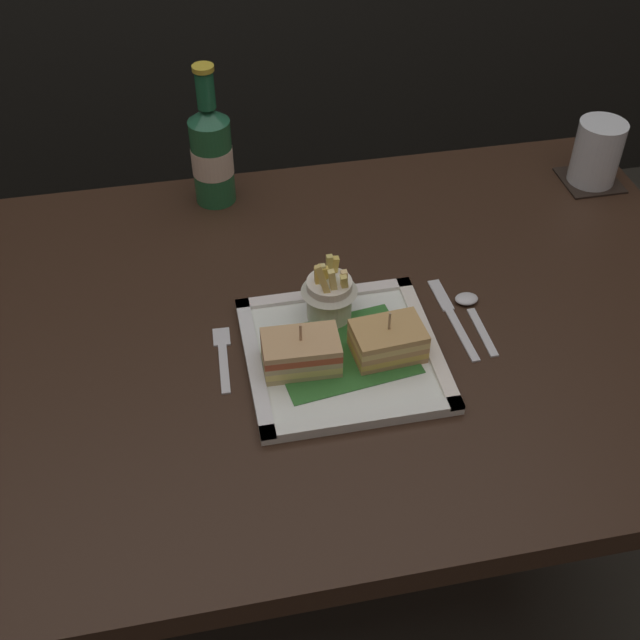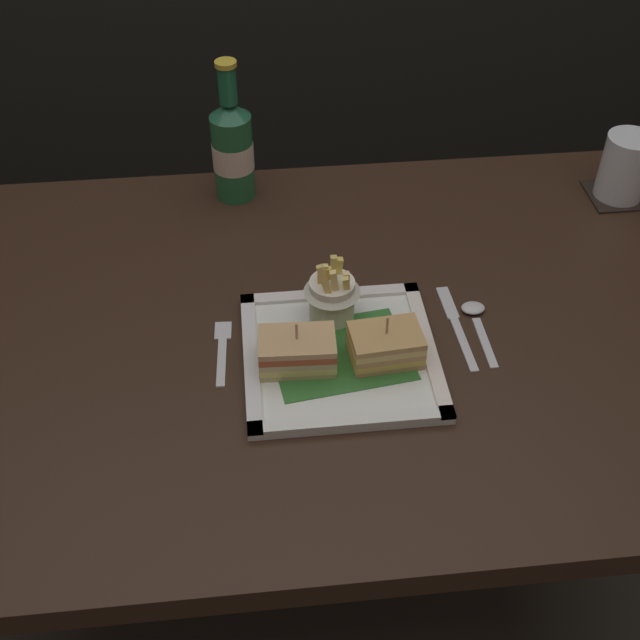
# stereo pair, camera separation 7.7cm
# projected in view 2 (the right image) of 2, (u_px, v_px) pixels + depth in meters

# --- Properties ---
(ground_plane) EXTENTS (6.00, 6.00, 0.00)m
(ground_plane) POSITION_uv_depth(u_px,v_px,m) (307.00, 594.00, 1.71)
(ground_plane) COLOR #38372F
(dining_table) EXTENTS (1.31, 0.84, 0.78)m
(dining_table) POSITION_uv_depth(u_px,v_px,m) (302.00, 369.00, 1.25)
(dining_table) COLOR #312015
(dining_table) RESTS_ON ground_plane
(square_plate) EXTENTS (0.27, 0.27, 0.02)m
(square_plate) POSITION_uv_depth(u_px,v_px,m) (340.00, 356.00, 1.13)
(square_plate) COLOR white
(square_plate) RESTS_ON dining_table
(sandwich_half_left) EXTENTS (0.11, 0.07, 0.08)m
(sandwich_half_left) POSITION_uv_depth(u_px,v_px,m) (297.00, 351.00, 1.10)
(sandwich_half_left) COLOR tan
(sandwich_half_left) RESTS_ON square_plate
(sandwich_half_right) EXTENTS (0.10, 0.07, 0.07)m
(sandwich_half_right) POSITION_uv_depth(u_px,v_px,m) (386.00, 345.00, 1.11)
(sandwich_half_right) COLOR tan
(sandwich_half_right) RESTS_ON square_plate
(fries_cup) EXTENTS (0.08, 0.08, 0.11)m
(fries_cup) POSITION_uv_depth(u_px,v_px,m) (332.00, 293.00, 1.15)
(fries_cup) COLOR white
(fries_cup) RESTS_ON square_plate
(beer_bottle) EXTENTS (0.07, 0.07, 0.25)m
(beer_bottle) POSITION_uv_depth(u_px,v_px,m) (233.00, 148.00, 1.37)
(beer_bottle) COLOR #236236
(beer_bottle) RESTS_ON dining_table
(drink_coaster) EXTENTS (0.10, 0.10, 0.00)m
(drink_coaster) POSITION_uv_depth(u_px,v_px,m) (617.00, 195.00, 1.43)
(drink_coaster) COLOR black
(drink_coaster) RESTS_ON dining_table
(water_glass) EXTENTS (0.08, 0.08, 0.11)m
(water_glass) POSITION_uv_depth(u_px,v_px,m) (624.00, 171.00, 1.39)
(water_glass) COLOR silver
(water_glass) RESTS_ON dining_table
(fork) EXTENTS (0.03, 0.13, 0.00)m
(fork) POSITION_uv_depth(u_px,v_px,m) (222.00, 348.00, 1.15)
(fork) COLOR silver
(fork) RESTS_ON dining_table
(knife) EXTENTS (0.02, 0.18, 0.00)m
(knife) POSITION_uv_depth(u_px,v_px,m) (456.00, 323.00, 1.18)
(knife) COLOR silver
(knife) RESTS_ON dining_table
(spoon) EXTENTS (0.04, 0.13, 0.01)m
(spoon) POSITION_uv_depth(u_px,v_px,m) (476.00, 318.00, 1.19)
(spoon) COLOR silver
(spoon) RESTS_ON dining_table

